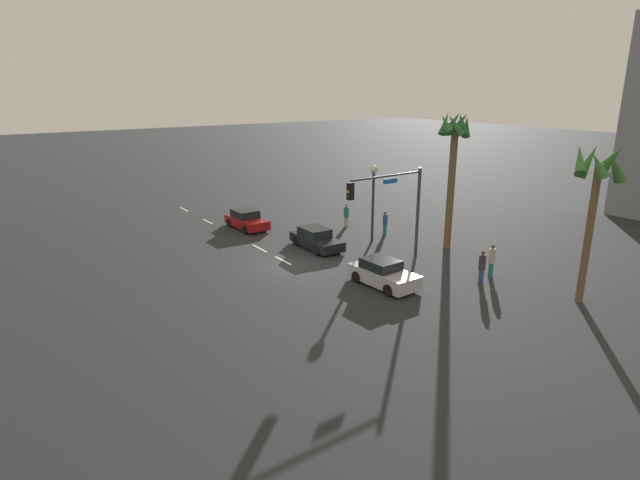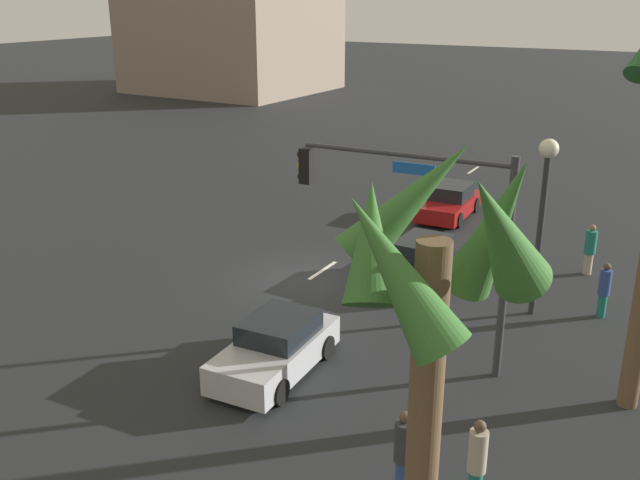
# 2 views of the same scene
# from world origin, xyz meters

# --- Properties ---
(ground_plane) EXTENTS (220.00, 220.00, 0.00)m
(ground_plane) POSITION_xyz_m (0.00, 0.00, 0.00)
(ground_plane) COLOR #232628
(lane_stripe_0) EXTENTS (1.83, 0.14, 0.01)m
(lane_stripe_0) POSITION_xyz_m (-18.00, 0.00, 0.01)
(lane_stripe_0) COLOR silver
(lane_stripe_0) RESTS_ON ground_plane
(lane_stripe_1) EXTENTS (1.85, 0.14, 0.01)m
(lane_stripe_1) POSITION_xyz_m (-12.78, 0.00, 0.01)
(lane_stripe_1) COLOR silver
(lane_stripe_1) RESTS_ON ground_plane
(lane_stripe_2) EXTENTS (1.93, 0.14, 0.01)m
(lane_stripe_2) POSITION_xyz_m (-4.05, 0.00, 0.01)
(lane_stripe_2) COLOR silver
(lane_stripe_2) RESTS_ON ground_plane
(lane_stripe_3) EXTENTS (1.90, 0.14, 0.01)m
(lane_stripe_3) POSITION_xyz_m (-1.01, 0.00, 0.01)
(lane_stripe_3) COLOR silver
(lane_stripe_3) RESTS_ON ground_plane
(car_0) EXTENTS (4.09, 2.04, 1.44)m
(car_0) POSITION_xyz_m (5.65, 2.35, 0.66)
(car_0) COLOR #B7B7BC
(car_0) RESTS_ON ground_plane
(car_1) EXTENTS (4.11, 2.01, 1.39)m
(car_1) POSITION_xyz_m (-9.26, 1.68, 0.64)
(car_1) COLOR maroon
(car_1) RESTS_ON ground_plane
(car_2) EXTENTS (4.32, 1.95, 1.35)m
(car_2) POSITION_xyz_m (-2.05, 3.20, 0.62)
(car_2) COLOR black
(car_2) RESTS_ON ground_plane
(traffic_signal) EXTENTS (0.43, 5.84, 5.69)m
(traffic_signal) POSITION_xyz_m (3.15, 5.27, 3.93)
(traffic_signal) COLOR #38383D
(traffic_signal) RESTS_ON ground_plane
(streetlamp) EXTENTS (0.56, 0.56, 5.36)m
(streetlamp) POSITION_xyz_m (-1.07, 7.23, 3.82)
(streetlamp) COLOR #2D2D33
(streetlamp) RESTS_ON ground_plane
(pedestrian_0) EXTENTS (0.51, 0.51, 1.85)m
(pedestrian_0) POSITION_xyz_m (8.46, 7.04, 0.97)
(pedestrian_0) COLOR #2D478C
(pedestrian_0) RESTS_ON ground_plane
(pedestrian_1) EXTENTS (0.37, 0.37, 1.72)m
(pedestrian_1) POSITION_xyz_m (-1.86, 9.11, 0.91)
(pedestrian_1) COLOR #1E7266
(pedestrian_1) RESTS_ON ground_plane
(pedestrian_2) EXTENTS (0.50, 0.50, 1.79)m
(pedestrian_2) POSITION_xyz_m (-5.24, 8.14, 0.94)
(pedestrian_2) COLOR #B2A58C
(pedestrian_2) RESTS_ON ground_plane
(pedestrian_3) EXTENTS (0.50, 0.50, 1.87)m
(pedestrian_3) POSITION_xyz_m (8.08, 8.35, 0.99)
(pedestrian_3) COLOR #1E7266
(pedestrian_3) RESTS_ON ground_plane
(palm_tree_0) EXTENTS (2.51, 2.50, 7.95)m
(palm_tree_0) POSITION_xyz_m (12.92, 9.02, 6.03)
(palm_tree_0) COLOR brown
(palm_tree_0) RESTS_ON ground_plane
(building_1) EXTENTS (15.69, 17.17, 15.96)m
(building_1) POSITION_xyz_m (-39.07, -31.37, 7.98)
(building_1) COLOR gray
(building_1) RESTS_ON ground_plane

